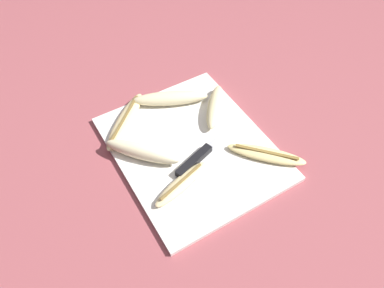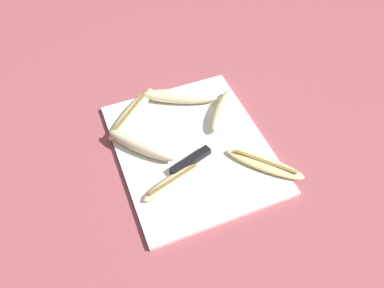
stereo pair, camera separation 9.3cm
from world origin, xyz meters
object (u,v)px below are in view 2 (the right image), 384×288
(banana_golden_short, at_px, (265,164))
(banana_ripe_center, at_px, (173,182))
(knife, at_px, (197,157))
(banana_mellow_near, at_px, (132,113))
(banana_soft_right, at_px, (222,110))
(banana_cream_curved, at_px, (180,96))
(banana_pale_long, at_px, (141,145))

(banana_golden_short, height_order, banana_ripe_center, banana_ripe_center)
(knife, distance_m, banana_ripe_center, 0.09)
(knife, relative_size, banana_ripe_center, 1.40)
(banana_mellow_near, relative_size, banana_soft_right, 1.25)
(knife, height_order, banana_cream_curved, banana_cream_curved)
(knife, bearing_deg, banana_soft_right, 116.11)
(banana_golden_short, distance_m, banana_pale_long, 0.30)
(banana_mellow_near, bearing_deg, banana_soft_right, 69.62)
(banana_cream_curved, distance_m, banana_ripe_center, 0.27)
(banana_golden_short, distance_m, banana_soft_right, 0.20)
(banana_ripe_center, bearing_deg, knife, 121.36)
(banana_cream_curved, xyz_separation_m, banana_ripe_center, (0.25, -0.11, -0.01))
(banana_pale_long, bearing_deg, banana_ripe_center, 17.65)
(knife, xyz_separation_m, banana_mellow_near, (-0.20, -0.11, 0.00))
(banana_golden_short, bearing_deg, banana_pale_long, -120.99)
(banana_ripe_center, relative_size, banana_pale_long, 1.00)
(banana_ripe_center, xyz_separation_m, banana_pale_long, (-0.12, -0.04, 0.01))
(banana_golden_short, bearing_deg, banana_ripe_center, -98.43)
(banana_golden_short, relative_size, banana_mellow_near, 0.93)
(banana_ripe_center, relative_size, banana_mellow_near, 0.91)
(banana_cream_curved, height_order, banana_ripe_center, banana_cream_curved)
(banana_soft_right, bearing_deg, banana_mellow_near, -110.38)
(banana_golden_short, relative_size, banana_soft_right, 1.15)
(banana_golden_short, relative_size, banana_cream_curved, 0.83)
(banana_cream_curved, bearing_deg, banana_golden_short, 21.49)
(banana_mellow_near, bearing_deg, knife, 28.32)
(knife, height_order, banana_soft_right, banana_soft_right)
(banana_mellow_near, distance_m, banana_soft_right, 0.24)
(knife, relative_size, banana_golden_short, 1.38)
(banana_cream_curved, bearing_deg, banana_pale_long, -49.46)
(banana_golden_short, bearing_deg, knife, -119.26)
(banana_cream_curved, bearing_deg, banana_ripe_center, -23.56)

